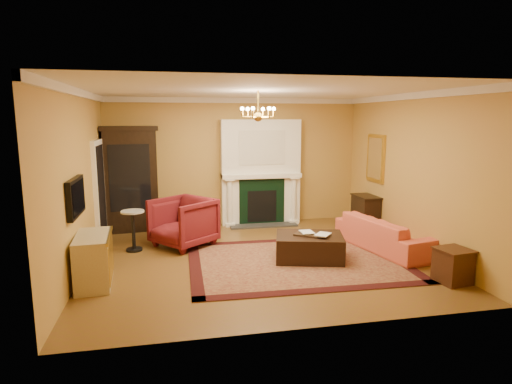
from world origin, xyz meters
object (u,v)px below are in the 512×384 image
object	(u,v)px
pedestal_table	(133,228)
commode	(94,260)
coral_sofa	(385,228)
wingback_armchair	(183,220)
console_table	(365,214)
china_cabinet	(131,181)
leather_ottoman	(309,247)
end_table	(453,267)

from	to	relation	value
pedestal_table	commode	distance (m)	1.68
pedestal_table	coral_sofa	world-z (taller)	coral_sofa
wingback_armchair	console_table	size ratio (longest dim) A/B	1.37
wingback_armchair	pedestal_table	size ratio (longest dim) A/B	1.35
wingback_armchair	commode	bearing A→B (deg)	-78.20
china_cabinet	leather_ottoman	world-z (taller)	china_cabinet
end_table	leather_ottoman	xyz separation A→B (m)	(-1.83, 1.50, -0.02)
coral_sofa	end_table	xyz separation A→B (m)	(0.19, -1.79, -0.16)
pedestal_table	wingback_armchair	bearing A→B (deg)	8.69
china_cabinet	pedestal_table	distance (m)	1.74
commode	coral_sofa	size ratio (longest dim) A/B	0.48
china_cabinet	commode	xyz separation A→B (m)	(-0.33, -3.21, -0.74)
commode	coral_sofa	distance (m)	5.31
coral_sofa	leather_ottoman	world-z (taller)	coral_sofa
end_table	commode	bearing A→B (deg)	168.99
commode	wingback_armchair	bearing A→B (deg)	47.15
coral_sofa	console_table	world-z (taller)	coral_sofa
china_cabinet	wingback_armchair	distance (m)	1.92
wingback_armchair	china_cabinet	bearing A→B (deg)	177.63
pedestal_table	console_table	world-z (taller)	pedestal_table
console_table	china_cabinet	bearing A→B (deg)	167.24
pedestal_table	coral_sofa	distance (m)	4.87
coral_sofa	end_table	distance (m)	1.81
end_table	pedestal_table	bearing A→B (deg)	151.80
china_cabinet	console_table	world-z (taller)	china_cabinet
console_table	leather_ottoman	bearing A→B (deg)	-139.21
console_table	leather_ottoman	world-z (taller)	console_table
wingback_armchair	end_table	size ratio (longest dim) A/B	2.06
leather_ottoman	commode	bearing A→B (deg)	-157.97
end_table	wingback_armchair	bearing A→B (deg)	145.03
leather_ottoman	end_table	bearing A→B (deg)	-24.22
commode	leather_ottoman	xyz separation A→B (m)	(3.62, 0.44, -0.15)
end_table	leather_ottoman	size ratio (longest dim) A/B	0.44
china_cabinet	wingback_armchair	xyz separation A→B (m)	(1.09, -1.46, -0.59)
china_cabinet	commode	bearing A→B (deg)	-102.20
pedestal_table	end_table	world-z (taller)	pedestal_table
commode	leather_ottoman	bearing A→B (deg)	3.07
leather_ottoman	wingback_armchair	bearing A→B (deg)	164.15
commode	end_table	distance (m)	5.55
commode	console_table	xyz separation A→B (m)	(5.51, 2.12, 0.00)
commode	coral_sofa	world-z (taller)	coral_sofa
commode	end_table	bearing A→B (deg)	-14.87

